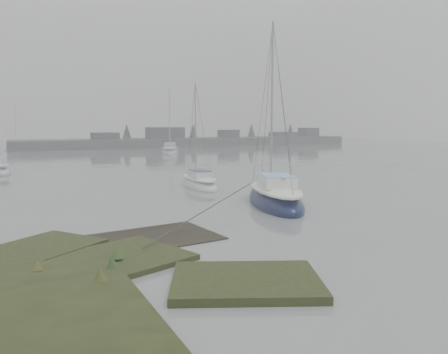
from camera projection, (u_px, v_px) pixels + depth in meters
ground at (63, 169)px, 37.18m from camera, size 160.00×160.00×0.00m
far_shoreline at (200, 141)px, 77.37m from camera, size 60.00×8.00×4.15m
sailboat_main at (275, 198)px, 20.90m from camera, size 4.33×6.99×9.38m
sailboat_white at (199, 184)px, 26.59m from camera, size 2.02×4.97×6.84m
sailboat_far_b at (170, 151)px, 56.93m from camera, size 4.39×6.77×9.11m
sailboat_far_c at (21, 148)px, 65.00m from camera, size 5.11×5.04×7.62m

